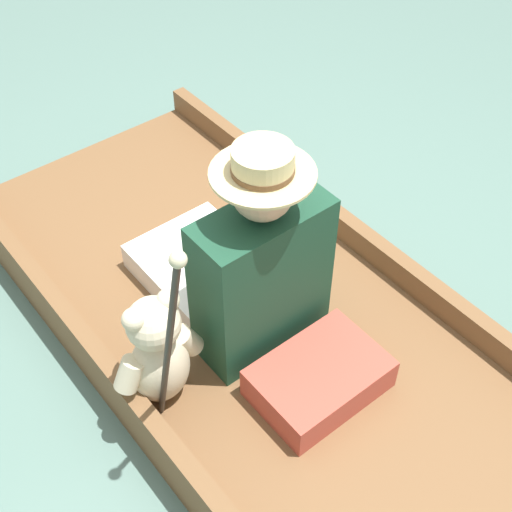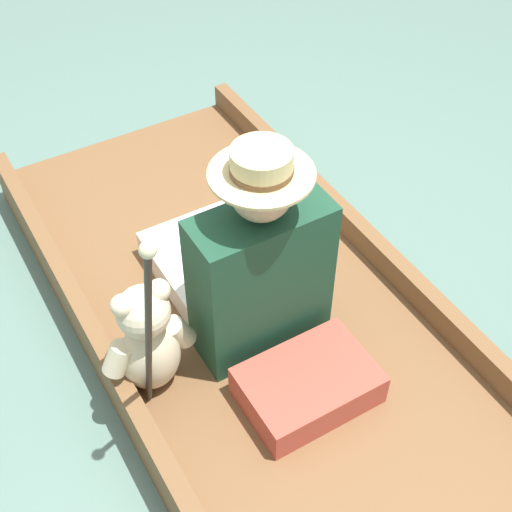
{
  "view_description": "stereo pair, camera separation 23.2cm",
  "coord_description": "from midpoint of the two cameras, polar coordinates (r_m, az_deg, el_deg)",
  "views": [
    {
      "loc": [
        -1.05,
        -1.42,
        2.17
      ],
      "look_at": [
        -0.03,
        -0.14,
        0.52
      ],
      "focal_mm": 50.0,
      "sensor_mm": 36.0,
      "label": 1
    },
    {
      "loc": [
        -0.86,
        -1.55,
        2.17
      ],
      "look_at": [
        -0.03,
        -0.14,
        0.52
      ],
      "focal_mm": 50.0,
      "sensor_mm": 36.0,
      "label": 2
    }
  ],
  "objects": [
    {
      "name": "ground_plane",
      "position": [
        2.8,
        1.46,
        -5.54
      ],
      "size": [
        16.0,
        16.0,
        0.0
      ],
      "primitive_type": "plane",
      "color": "slate"
    },
    {
      "name": "punt_boat",
      "position": [
        2.74,
        1.49,
        -4.53
      ],
      "size": [
        1.18,
        2.44,
        0.24
      ],
      "color": "brown",
      "rests_on": "ground_plane"
    },
    {
      "name": "seat_cushion",
      "position": [
        2.4,
        6.98,
        -10.39
      ],
      "size": [
        0.43,
        0.3,
        0.13
      ],
      "color": "#B24738",
      "rests_on": "punt_boat"
    },
    {
      "name": "seated_person",
      "position": [
        2.43,
        2.01,
        -0.83
      ],
      "size": [
        0.46,
        0.77,
        0.83
      ],
      "rotation": [
        0.0,
        0.0,
        0.07
      ],
      "color": "white",
      "rests_on": "punt_boat"
    },
    {
      "name": "teddy_bear",
      "position": [
        2.31,
        -5.8,
        -6.92
      ],
      "size": [
        0.33,
        0.19,
        0.47
      ],
      "color": "beige",
      "rests_on": "punt_boat"
    },
    {
      "name": "wine_glass",
      "position": [
        2.94,
        5.21,
        3.78
      ],
      "size": [
        0.07,
        0.07,
        0.17
      ],
      "color": "silver",
      "rests_on": "punt_boat"
    },
    {
      "name": "walking_cane",
      "position": [
        1.95,
        -5.24,
        -5.65
      ],
      "size": [
        0.04,
        0.25,
        0.92
      ],
      "color": "#2D2823",
      "rests_on": "punt_boat"
    }
  ]
}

